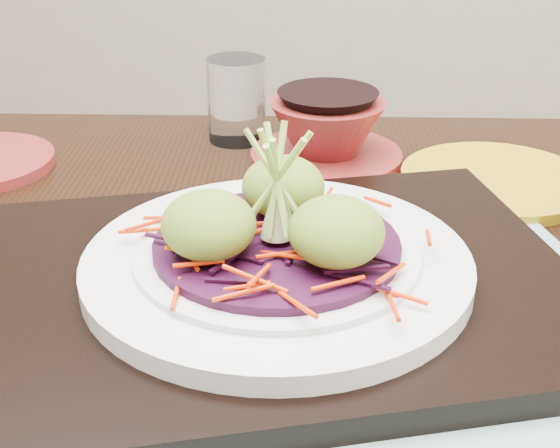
# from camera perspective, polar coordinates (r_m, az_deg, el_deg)

# --- Properties ---
(dining_table) EXTENTS (1.27, 0.90, 0.76)m
(dining_table) POSITION_cam_1_polar(r_m,az_deg,el_deg) (0.65, -1.99, -12.35)
(dining_table) COLOR black
(dining_table) RESTS_ON ground
(placemat) EXTENTS (0.58, 0.51, 0.00)m
(placemat) POSITION_cam_1_polar(r_m,az_deg,el_deg) (0.57, -0.23, -5.49)
(placemat) COLOR #87AFA5
(placemat) RESTS_ON dining_table
(serving_tray) EXTENTS (0.50, 0.43, 0.02)m
(serving_tray) POSITION_cam_1_polar(r_m,az_deg,el_deg) (0.57, -0.23, -4.48)
(serving_tray) COLOR black
(serving_tray) RESTS_ON placemat
(white_plate) EXTENTS (0.28, 0.28, 0.02)m
(white_plate) POSITION_cam_1_polar(r_m,az_deg,el_deg) (0.56, -0.23, -2.82)
(white_plate) COLOR silver
(white_plate) RESTS_ON serving_tray
(cabbage_bed) EXTENTS (0.18, 0.18, 0.01)m
(cabbage_bed) POSITION_cam_1_polar(r_m,az_deg,el_deg) (0.55, -0.23, -1.55)
(cabbage_bed) COLOR #310928
(cabbage_bed) RESTS_ON white_plate
(carrot_julienne) EXTENTS (0.21, 0.21, 0.01)m
(carrot_julienne) POSITION_cam_1_polar(r_m,az_deg,el_deg) (0.55, -0.24, -0.75)
(carrot_julienne) COLOR red
(carrot_julienne) RESTS_ON cabbage_bed
(guacamole_scoops) EXTENTS (0.15, 0.13, 0.05)m
(guacamole_scoops) POSITION_cam_1_polar(r_m,az_deg,el_deg) (0.54, -0.25, 0.74)
(guacamole_scoops) COLOR olive
(guacamole_scoops) RESTS_ON cabbage_bed
(scallion_garnish) EXTENTS (0.06, 0.06, 0.10)m
(scallion_garnish) POSITION_cam_1_polar(r_m,az_deg,el_deg) (0.53, -0.24, 2.84)
(scallion_garnish) COLOR #99C24D
(scallion_garnish) RESTS_ON cabbage_bed
(water_glass) EXTENTS (0.06, 0.06, 0.09)m
(water_glass) POSITION_cam_1_polar(r_m,az_deg,el_deg) (0.86, -3.19, 9.05)
(water_glass) COLOR white
(water_glass) RESTS_ON dining_table
(terracotta_bowl_set) EXTENTS (0.16, 0.16, 0.07)m
(terracotta_bowl_set) POSITION_cam_1_polar(r_m,az_deg,el_deg) (0.80, 3.45, 6.48)
(terracotta_bowl_set) COLOR maroon
(terracotta_bowl_set) RESTS_ON dining_table
(yellow_plate) EXTENTS (0.20, 0.20, 0.01)m
(yellow_plate) POSITION_cam_1_polar(r_m,az_deg,el_deg) (0.79, 15.52, 3.09)
(yellow_plate) COLOR #AE8113
(yellow_plate) RESTS_ON dining_table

